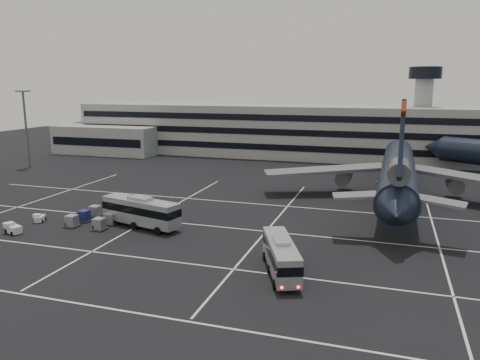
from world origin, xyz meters
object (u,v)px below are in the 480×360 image
(tug_a, at_px, (40,218))
(uld_cluster, at_px, (97,218))
(trijet_main, at_px, (398,172))
(bus_near, at_px, (281,254))
(bus_far, at_px, (141,211))

(tug_a, bearing_deg, uld_cluster, -7.87)
(trijet_main, bearing_deg, tug_a, -149.62)
(trijet_main, xyz_separation_m, uld_cluster, (-41.39, -25.92, -4.43))
(tug_a, height_order, uld_cluster, uld_cluster)
(bus_near, bearing_deg, uld_cluster, 139.30)
(bus_near, relative_size, tug_a, 5.01)
(bus_far, bearing_deg, uld_cluster, 106.31)
(trijet_main, height_order, tug_a, trijet_main)
(bus_near, bearing_deg, bus_far, 133.59)
(uld_cluster, bearing_deg, bus_near, -18.58)
(bus_near, height_order, tug_a, bus_near)
(bus_far, relative_size, tug_a, 5.73)
(trijet_main, bearing_deg, uld_cluster, -146.96)
(trijet_main, xyz_separation_m, bus_far, (-34.32, -25.72, -2.85))
(trijet_main, relative_size, uld_cluster, 7.66)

